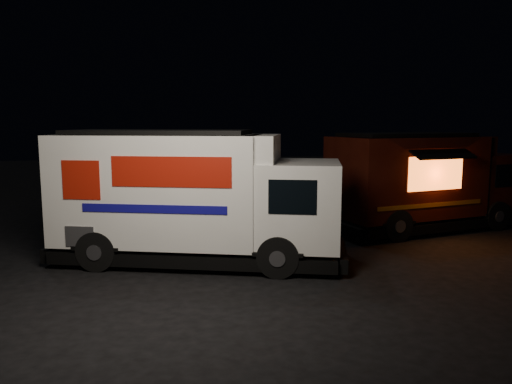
{
  "coord_description": "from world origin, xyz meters",
  "views": [
    {
      "loc": [
        -2.35,
        -12.46,
        3.76
      ],
      "look_at": [
        0.79,
        2.0,
        1.68
      ],
      "focal_mm": 35.0,
      "sensor_mm": 36.0,
      "label": 1
    }
  ],
  "objects": [
    {
      "name": "ground",
      "position": [
        0.0,
        0.0,
        0.0
      ],
      "size": [
        80.0,
        80.0,
        0.0
      ],
      "primitive_type": "plane",
      "color": "black",
      "rests_on": "ground"
    },
    {
      "name": "white_truck",
      "position": [
        -1.05,
        0.76,
        1.78
      ],
      "size": [
        8.27,
        5.12,
        3.55
      ],
      "primitive_type": null,
      "rotation": [
        0.0,
        0.0,
        -0.34
      ],
      "color": "white",
      "rests_on": "ground"
    },
    {
      "name": "red_truck",
      "position": [
        7.22,
        3.27,
        1.69
      ],
      "size": [
        7.65,
        3.99,
        3.39
      ],
      "primitive_type": null,
      "rotation": [
        0.0,
        0.0,
        0.19
      ],
      "color": "#39110A",
      "rests_on": "ground"
    }
  ]
}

